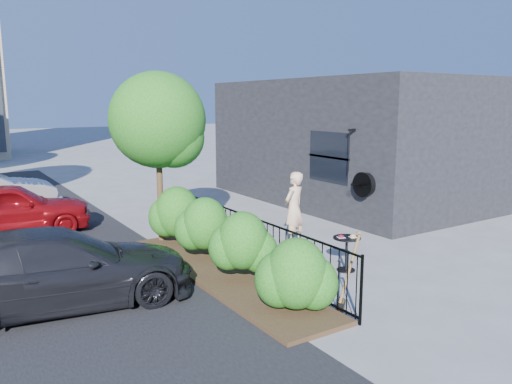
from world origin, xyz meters
TOP-DOWN VIEW (x-y plane):
  - ground at (0.00, 0.00)m, footprint 120.00×120.00m
  - shop_building at (5.50, 4.50)m, footprint 6.22×9.00m
  - fence at (-1.50, 0.00)m, footprint 0.05×6.05m
  - planting_bed at (-2.20, 0.00)m, footprint 1.30×6.00m
  - shrubs at (-2.10, 0.10)m, footprint 1.10×5.60m
  - patio_tree at (-2.24, 2.76)m, footprint 2.20×2.20m
  - cafe_table at (0.02, -1.06)m, footprint 0.54×0.54m
  - woman at (0.26, 1.00)m, footprint 0.73×0.61m
  - shovel at (-1.25, -2.45)m, footprint 0.45×0.17m
  - car_red at (-5.23, 5.58)m, footprint 4.05×2.01m
  - car_darkgrey at (-5.15, 0.20)m, footprint 4.59×2.31m

SIDE VIEW (x-z plane):
  - ground at x=0.00m, z-range 0.00..0.00m
  - planting_bed at x=-2.20m, z-range 0.00..0.08m
  - cafe_table at x=0.02m, z-range 0.11..0.84m
  - fence at x=-1.50m, z-range 0.01..1.11m
  - shovel at x=-1.25m, z-range -0.08..1.22m
  - car_darkgrey at x=-5.15m, z-range 0.00..1.28m
  - car_red at x=-5.23m, z-range 0.00..1.33m
  - shrubs at x=-2.10m, z-range 0.08..1.32m
  - woman at x=0.26m, z-range 0.00..1.72m
  - shop_building at x=5.50m, z-range 0.00..4.00m
  - patio_tree at x=-2.24m, z-range 0.79..4.73m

